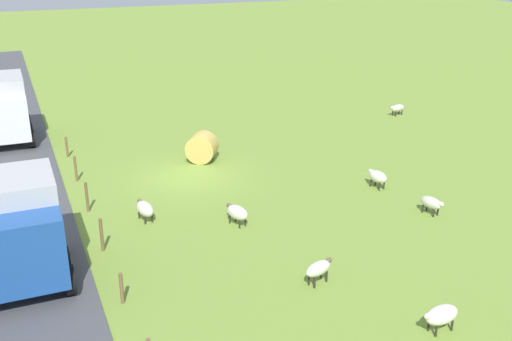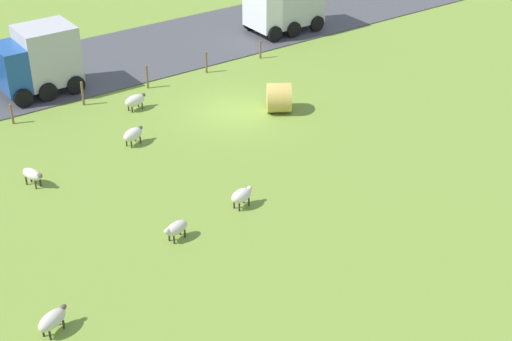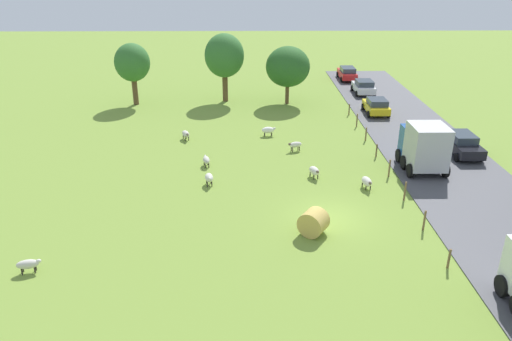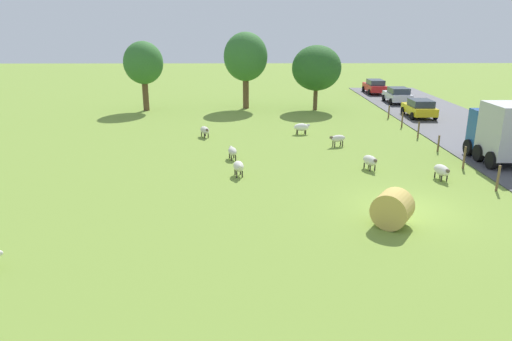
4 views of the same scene
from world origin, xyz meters
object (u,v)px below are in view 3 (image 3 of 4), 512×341
at_px(sheep_0, 28,264).
at_px(sheep_5, 268,130).
at_px(truck_1, 424,146).
at_px(hay_bale_0, 313,222).
at_px(car_1, 347,73).
at_px(sheep_2, 186,134).
at_px(sheep_3, 209,178).
at_px(sheep_7, 367,182).
at_px(sheep_4, 206,160).
at_px(tree_2, 224,56).
at_px(car_2, 364,87).
at_px(tree_0, 288,67).
at_px(sheep_1, 314,171).
at_px(sheep_6, 295,145).
at_px(tree_1, 132,63).
at_px(car_0, 376,106).
at_px(car_3, 462,144).

height_order(sheep_0, sheep_5, sheep_5).
bearing_deg(truck_1, hay_bale_0, -135.42).
bearing_deg(car_1, sheep_2, -129.21).
height_order(sheep_3, sheep_7, sheep_3).
xyz_separation_m(sheep_2, truck_1, (17.61, -6.61, 1.35)).
height_order(sheep_4, tree_2, tree_2).
height_order(sheep_3, car_2, car_2).
distance_m(sheep_4, tree_0, 18.42).
height_order(sheep_1, tree_2, tree_2).
bearing_deg(car_2, sheep_5, -129.03).
xyz_separation_m(sheep_3, car_1, (14.92, 30.38, 0.35)).
xyz_separation_m(sheep_2, car_2, (18.06, 14.58, 0.37)).
bearing_deg(sheep_1, tree_2, 109.38).
distance_m(sheep_0, sheep_6, 21.37).
bearing_deg(sheep_7, sheep_4, 160.18).
bearing_deg(hay_bale_0, car_2, 72.75).
bearing_deg(sheep_2, tree_0, 49.79).
relative_size(sheep_3, sheep_5, 0.92).
bearing_deg(tree_1, tree_2, 6.99).
xyz_separation_m(tree_0, car_0, (8.36, -4.00, -2.98)).
bearing_deg(sheep_7, sheep_3, 176.19).
relative_size(sheep_1, sheep_2, 0.98).
height_order(sheep_3, truck_1, truck_1).
bearing_deg(sheep_6, car_3, -4.22).
height_order(sheep_4, car_1, car_1).
height_order(sheep_0, tree_0, tree_0).
bearing_deg(sheep_3, sheep_1, 8.56).
xyz_separation_m(sheep_2, sheep_4, (2.16, -5.69, -0.01)).
height_order(sheep_0, sheep_7, sheep_7).
bearing_deg(tree_2, truck_1, -51.49).
relative_size(sheep_3, car_1, 0.26).
bearing_deg(sheep_6, sheep_2, 162.75).
distance_m(sheep_4, sheep_7, 11.53).
xyz_separation_m(sheep_4, car_2, (15.90, 20.26, 0.38)).
bearing_deg(truck_1, sheep_0, -152.28).
relative_size(sheep_7, tree_2, 0.18).
xyz_separation_m(tree_1, car_1, (23.96, 10.60, -3.40)).
xyz_separation_m(sheep_0, sheep_7, (18.36, 9.08, 0.03)).
relative_size(sheep_2, sheep_3, 1.10).
distance_m(sheep_2, sheep_3, 9.28).
bearing_deg(truck_1, sheep_7, -147.00).
xyz_separation_m(sheep_4, car_1, (15.36, 27.16, 0.39)).
distance_m(sheep_2, car_3, 21.98).
distance_m(sheep_5, tree_2, 12.63).
height_order(hay_bale_0, tree_1, tree_1).
relative_size(sheep_4, hay_bale_0, 0.79).
height_order(sheep_0, truck_1, truck_1).
relative_size(tree_2, car_2, 1.77).
bearing_deg(car_2, hay_bale_0, -107.25).
bearing_deg(sheep_1, truck_1, 8.82).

